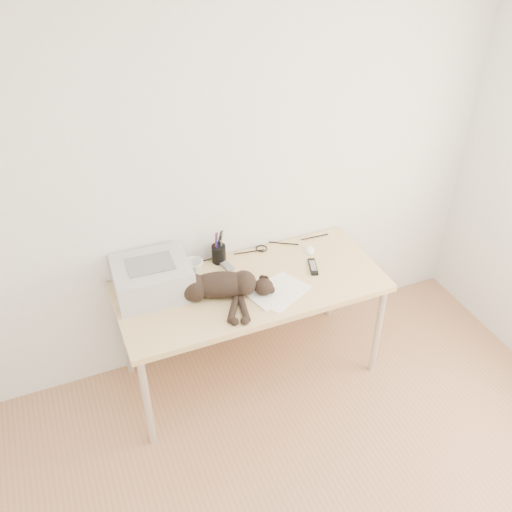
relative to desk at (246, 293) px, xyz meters
name	(u,v)px	position (x,y,z in m)	size (l,w,h in m)	color
wall_back	(227,174)	(0.00, 0.27, 0.69)	(3.50, 3.50, 0.00)	white
desk	(246,293)	(0.00, 0.00, 0.00)	(1.60, 0.70, 0.74)	#E7CB87
printer	(152,278)	(-0.55, 0.07, 0.23)	(0.45, 0.38, 0.20)	#A8A9AD
papers	(278,291)	(0.12, -0.21, 0.14)	(0.40, 0.34, 0.01)	white
cat	(217,287)	(-0.22, -0.12, 0.21)	(0.70, 0.47, 0.17)	black
mug	(194,268)	(-0.28, 0.13, 0.18)	(0.11, 0.11, 0.10)	white
pen_cup	(219,253)	(-0.10, 0.20, 0.20)	(0.09, 0.09, 0.22)	black
remote_grey	(223,263)	(-0.08, 0.16, 0.14)	(0.05, 0.17, 0.02)	slate
remote_black	(313,267)	(0.42, -0.08, 0.14)	(0.04, 0.16, 0.02)	black
mouse	(310,249)	(0.48, 0.09, 0.15)	(0.06, 0.10, 0.03)	white
cable_tangle	(233,255)	(0.00, 0.22, 0.14)	(1.36, 0.08, 0.01)	black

